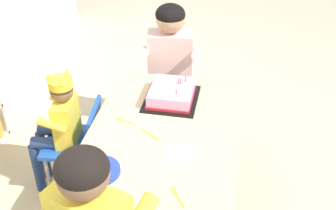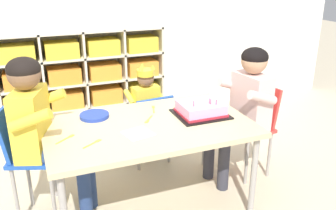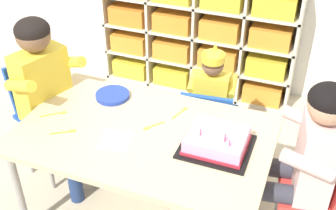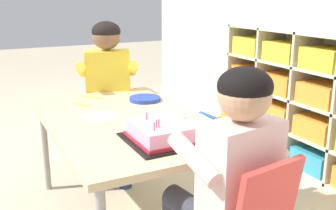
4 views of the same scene
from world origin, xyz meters
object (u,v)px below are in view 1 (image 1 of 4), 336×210
object	(u,v)px
fork_at_table_front_edge	(124,121)
classroom_chair_blue	(79,140)
fork_near_cake_tray	(151,135)
paper_plate_stack	(100,170)
child_with_crown	(59,120)
fork_scattered_mid_table	(177,196)
activity_table	(162,146)
birthday_cake_on_tray	(171,94)
classroom_chair_guest_side	(170,80)
guest_at_table_side	(170,63)

from	to	relation	value
fork_at_table_front_edge	classroom_chair_blue	bearing A→B (deg)	-176.11
fork_near_cake_tray	fork_at_table_front_edge	distance (m)	0.20
paper_plate_stack	fork_near_cake_tray	distance (m)	0.36
child_with_crown	fork_scattered_mid_table	world-z (taller)	child_with_crown
paper_plate_stack	activity_table	bearing A→B (deg)	-38.35
activity_table	birthday_cake_on_tray	world-z (taller)	birthday_cake_on_tray
classroom_chair_blue	classroom_chair_guest_side	xyz separation A→B (m)	(0.71, -0.43, 0.06)
birthday_cake_on_tray	fork_at_table_front_edge	xyz separation A→B (m)	(-0.26, 0.22, -0.03)
activity_table	paper_plate_stack	world-z (taller)	paper_plate_stack
child_with_crown	fork_near_cake_tray	bearing A→B (deg)	68.31
classroom_chair_blue	guest_at_table_side	distance (m)	0.79
child_with_crown	fork_at_table_front_edge	distance (m)	0.43
activity_table	fork_at_table_front_edge	distance (m)	0.27
birthday_cake_on_tray	classroom_chair_guest_side	bearing A→B (deg)	11.06
child_with_crown	birthday_cake_on_tray	distance (m)	0.68
fork_at_table_front_edge	classroom_chair_guest_side	bearing A→B (deg)	98.60
paper_plate_stack	fork_scattered_mid_table	distance (m)	0.39
paper_plate_stack	fork_near_cake_tray	bearing A→B (deg)	-28.44
activity_table	birthday_cake_on_tray	bearing A→B (deg)	2.91
child_with_crown	fork_scattered_mid_table	bearing A→B (deg)	48.38
classroom_chair_blue	fork_scattered_mid_table	distance (m)	0.93
classroom_chair_guest_side	fork_at_table_front_edge	distance (m)	0.81
fork_near_cake_tray	guest_at_table_side	bearing A→B (deg)	-48.12
child_with_crown	classroom_chair_guest_side	world-z (taller)	child_with_crown
activity_table	paper_plate_stack	size ratio (longest dim) A/B	6.71
classroom_chair_guest_side	fork_near_cake_tray	size ratio (longest dim) A/B	6.44
classroom_chair_guest_side	paper_plate_stack	size ratio (longest dim) A/B	3.65
classroom_chair_guest_side	fork_at_table_front_edge	size ratio (longest dim) A/B	5.40
classroom_chair_blue	birthday_cake_on_tray	distance (m)	0.63
classroom_chair_blue	child_with_crown	world-z (taller)	child_with_crown
guest_at_table_side	fork_scattered_mid_table	world-z (taller)	guest_at_table_side
fork_scattered_mid_table	activity_table	bearing A→B (deg)	167.20
classroom_chair_blue	fork_scattered_mid_table	size ratio (longest dim) A/B	5.03
classroom_chair_guest_side	birthday_cake_on_tray	distance (m)	0.57
activity_table	guest_at_table_side	size ratio (longest dim) A/B	1.29
paper_plate_stack	guest_at_table_side	bearing A→B (deg)	-7.03
classroom_chair_blue	fork_at_table_front_edge	xyz separation A→B (m)	(-0.07, -0.32, 0.24)
classroom_chair_blue	child_with_crown	bearing A→B (deg)	-90.63
activity_table	fork_at_table_front_edge	world-z (taller)	fork_at_table_front_edge
paper_plate_stack	fork_scattered_mid_table	xyz separation A→B (m)	(-0.08, -0.38, -0.01)
child_with_crown	classroom_chair_guest_side	distance (m)	0.90
activity_table	guest_at_table_side	bearing A→B (deg)	7.53
activity_table	fork_near_cake_tray	bearing A→B (deg)	72.97
classroom_chair_guest_side	birthday_cake_on_tray	xyz separation A→B (m)	(-0.52, -0.10, 0.22)
child_with_crown	birthday_cake_on_tray	bearing A→B (deg)	100.89
birthday_cake_on_tray	fork_near_cake_tray	size ratio (longest dim) A/B	3.12
activity_table	fork_near_cake_tray	world-z (taller)	fork_near_cake_tray
classroom_chair_blue	child_with_crown	size ratio (longest dim) A/B	0.73
activity_table	guest_at_table_side	distance (m)	0.80
child_with_crown	paper_plate_stack	size ratio (longest dim) A/B	4.26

